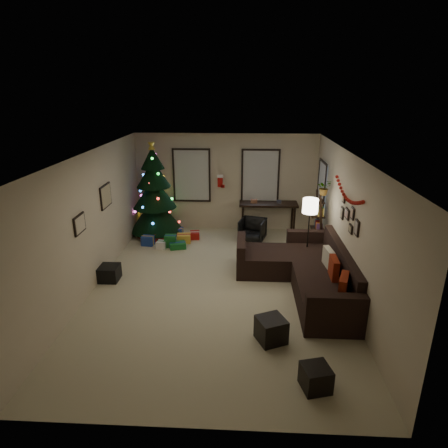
% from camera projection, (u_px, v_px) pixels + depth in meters
% --- Properties ---
extents(floor, '(7.00, 7.00, 0.00)m').
position_uv_depth(floor, '(218.00, 286.00, 7.89)').
color(floor, '#BDB38F').
rests_on(floor, ground).
extents(ceiling, '(7.00, 7.00, 0.00)m').
position_uv_depth(ceiling, '(217.00, 155.00, 6.99)').
color(ceiling, white).
rests_on(ceiling, floor).
extents(wall_back, '(5.00, 0.00, 5.00)m').
position_uv_depth(wall_back, '(226.00, 183.00, 10.74)').
color(wall_back, '#C7B697').
rests_on(wall_back, floor).
extents(wall_front, '(5.00, 0.00, 5.00)m').
position_uv_depth(wall_front, '(195.00, 333.00, 4.15)').
color(wall_front, '#C7B697').
rests_on(wall_front, floor).
extents(wall_left, '(0.00, 7.00, 7.00)m').
position_uv_depth(wall_left, '(91.00, 222.00, 7.57)').
color(wall_left, '#C7B697').
rests_on(wall_left, floor).
extents(wall_right, '(0.00, 7.00, 7.00)m').
position_uv_depth(wall_right, '(348.00, 227.00, 7.32)').
color(wall_right, '#C7B697').
rests_on(wall_right, floor).
extents(window_back_left, '(1.05, 0.06, 1.50)m').
position_uv_depth(window_back_left, '(192.00, 175.00, 10.69)').
color(window_back_left, '#728CB2').
rests_on(window_back_left, wall_back).
extents(window_back_right, '(1.05, 0.06, 1.50)m').
position_uv_depth(window_back_right, '(260.00, 176.00, 10.59)').
color(window_back_right, '#728CB2').
rests_on(window_back_right, wall_back).
extents(window_right_wall, '(0.06, 0.90, 1.30)m').
position_uv_depth(window_right_wall, '(322.00, 187.00, 9.67)').
color(window_right_wall, '#728CB2').
rests_on(window_right_wall, wall_right).
extents(christmas_tree, '(1.41, 1.41, 2.62)m').
position_uv_depth(christmas_tree, '(155.00, 196.00, 10.38)').
color(christmas_tree, black).
rests_on(christmas_tree, floor).
extents(presents, '(1.50, 1.18, 0.30)m').
position_uv_depth(presents, '(169.00, 238.00, 10.10)').
color(presents, gold).
rests_on(presents, floor).
extents(sofa, '(2.16, 3.12, 0.94)m').
position_uv_depth(sofa, '(306.00, 272.00, 7.81)').
color(sofa, black).
rests_on(sofa, floor).
extents(pillow_red_a, '(0.28, 0.49, 0.48)m').
position_uv_depth(pillow_red_a, '(343.00, 289.00, 6.51)').
color(pillow_red_a, maroon).
rests_on(pillow_red_a, sofa).
extents(pillow_red_b, '(0.13, 0.45, 0.45)m').
position_uv_depth(pillow_red_b, '(334.00, 269.00, 7.20)').
color(pillow_red_b, maroon).
rests_on(pillow_red_b, sofa).
extents(pillow_cream, '(0.16, 0.43, 0.42)m').
position_uv_depth(pillow_cream, '(328.00, 259.00, 7.67)').
color(pillow_cream, beige).
rests_on(pillow_cream, sofa).
extents(ottoman_near, '(0.55, 0.55, 0.40)m').
position_uv_depth(ottoman_near, '(271.00, 330.00, 6.15)').
color(ottoman_near, black).
rests_on(ottoman_near, floor).
extents(ottoman_far, '(0.44, 0.44, 0.34)m').
position_uv_depth(ottoman_far, '(316.00, 378.00, 5.17)').
color(ottoman_far, black).
rests_on(ottoman_far, floor).
extents(desk, '(1.60, 0.57, 0.86)m').
position_uv_depth(desk, '(268.00, 206.00, 10.61)').
color(desk, black).
rests_on(desk, floor).
extents(desk_chair, '(0.71, 0.69, 0.60)m').
position_uv_depth(desk_chair, '(252.00, 230.00, 10.17)').
color(desk_chair, black).
rests_on(desk_chair, floor).
extents(bookshelf, '(0.30, 0.47, 1.57)m').
position_uv_depth(bookshelf, '(318.00, 225.00, 9.19)').
color(bookshelf, black).
rests_on(bookshelf, floor).
extents(potted_plant, '(0.52, 0.50, 0.45)m').
position_uv_depth(potted_plant, '(324.00, 185.00, 8.61)').
color(potted_plant, '#4C4C4C').
rests_on(potted_plant, bookshelf).
extents(floor_lamp, '(0.34, 0.34, 1.59)m').
position_uv_depth(floor_lamp, '(310.00, 210.00, 8.36)').
color(floor_lamp, black).
rests_on(floor_lamp, floor).
extents(art_map, '(0.04, 0.60, 0.50)m').
position_uv_depth(art_map, '(106.00, 196.00, 8.31)').
color(art_map, black).
rests_on(art_map, wall_left).
extents(art_abstract, '(0.04, 0.45, 0.35)m').
position_uv_depth(art_abstract, '(79.00, 224.00, 7.01)').
color(art_abstract, black).
rests_on(art_abstract, wall_left).
extents(gallery, '(0.03, 1.25, 0.54)m').
position_uv_depth(gallery, '(349.00, 217.00, 7.18)').
color(gallery, black).
rests_on(gallery, wall_right).
extents(garland, '(0.08, 1.90, 0.30)m').
position_uv_depth(garland, '(348.00, 193.00, 7.21)').
color(garland, '#A5140C').
rests_on(garland, wall_right).
extents(stocking_left, '(0.20, 0.05, 0.36)m').
position_uv_depth(stocking_left, '(220.00, 181.00, 10.55)').
color(stocking_left, '#990F0C').
rests_on(stocking_left, wall_back).
extents(stocking_right, '(0.20, 0.05, 0.36)m').
position_uv_depth(stocking_right, '(233.00, 178.00, 10.78)').
color(stocking_right, '#990F0C').
rests_on(stocking_right, wall_back).
extents(storage_bin, '(0.64, 0.43, 0.32)m').
position_uv_depth(storage_bin, '(104.00, 273.00, 8.12)').
color(storage_bin, black).
rests_on(storage_bin, floor).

